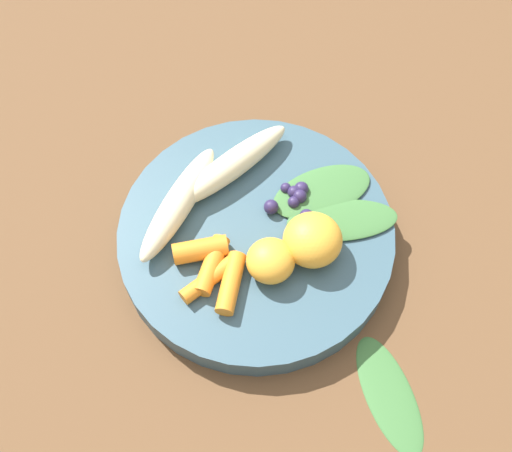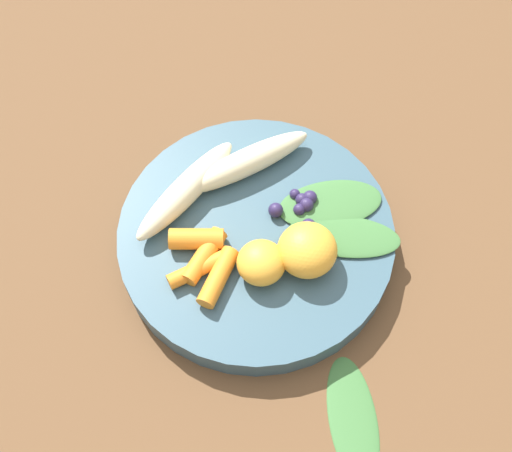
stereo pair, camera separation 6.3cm
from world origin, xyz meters
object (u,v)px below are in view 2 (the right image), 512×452
(kale_leaf_stray, at_px, (353,419))
(banana_peeled_right, at_px, (247,162))
(bowl, at_px, (256,238))
(banana_peeled_left, at_px, (186,190))
(orange_segment_near, at_px, (307,250))

(kale_leaf_stray, bearing_deg, banana_peeled_right, -165.18)
(bowl, relative_size, banana_peeled_right, 1.93)
(kale_leaf_stray, bearing_deg, bowl, -160.03)
(bowl, height_order, banana_peeled_left, banana_peeled_left)
(bowl, bearing_deg, kale_leaf_stray, 71.18)
(banana_peeled_right, relative_size, orange_segment_near, 2.51)
(banana_peeled_left, distance_m, orange_segment_near, 0.13)
(banana_peeled_right, bearing_deg, bowl, 67.80)
(banana_peeled_right, bearing_deg, banana_peeled_left, -0.53)
(banana_peeled_right, distance_m, orange_segment_near, 0.11)
(orange_segment_near, bearing_deg, kale_leaf_stray, 60.02)
(bowl, relative_size, orange_segment_near, 4.84)
(banana_peeled_right, height_order, kale_leaf_stray, banana_peeled_right)
(banana_peeled_right, height_order, orange_segment_near, orange_segment_near)
(orange_segment_near, relative_size, kale_leaf_stray, 0.48)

